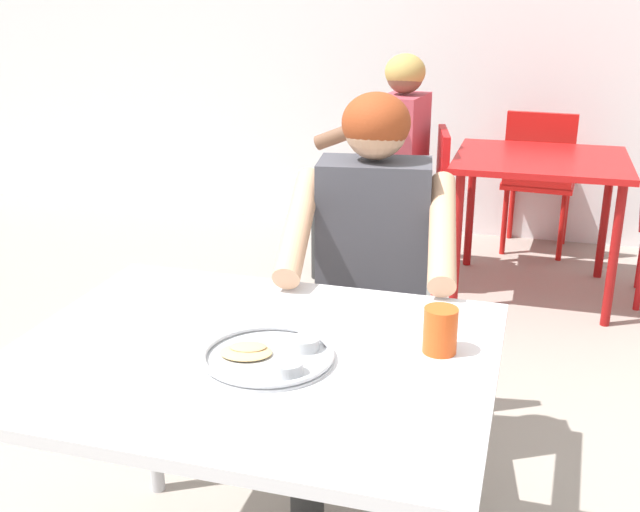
{
  "coord_description": "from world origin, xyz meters",
  "views": [
    {
      "loc": [
        0.52,
        -1.47,
        1.51
      ],
      "look_at": [
        0.03,
        0.22,
        0.89
      ],
      "focal_mm": 42.65,
      "sensor_mm": 36.0,
      "label": 1
    }
  ],
  "objects_px": {
    "thali_tray": "(270,355)",
    "diner_foreground": "(371,261)",
    "patron_background": "(386,148)",
    "table_foreground": "(252,380)",
    "chair_red_far": "(539,173)",
    "chair_red_left": "(419,196)",
    "drinking_cup": "(440,329)",
    "table_background_red": "(540,175)",
    "chair_foreground": "(376,306)"
  },
  "relations": [
    {
      "from": "thali_tray",
      "to": "diner_foreground",
      "type": "relative_size",
      "value": 0.24
    },
    {
      "from": "diner_foreground",
      "to": "patron_background",
      "type": "distance_m",
      "value": 1.81
    },
    {
      "from": "diner_foreground",
      "to": "patron_background",
      "type": "relative_size",
      "value": 1.02
    },
    {
      "from": "table_foreground",
      "to": "chair_red_far",
      "type": "xyz_separation_m",
      "value": [
        0.6,
        3.09,
        -0.17
      ]
    },
    {
      "from": "diner_foreground",
      "to": "chair_red_left",
      "type": "distance_m",
      "value": 1.75
    },
    {
      "from": "thali_tray",
      "to": "drinking_cup",
      "type": "xyz_separation_m",
      "value": [
        0.35,
        0.15,
        0.04
      ]
    },
    {
      "from": "diner_foreground",
      "to": "chair_red_far",
      "type": "relative_size",
      "value": 1.43
    },
    {
      "from": "chair_red_left",
      "to": "patron_background",
      "type": "height_order",
      "value": "patron_background"
    },
    {
      "from": "table_background_red",
      "to": "table_foreground",
      "type": "bearing_deg",
      "value": -103.87
    },
    {
      "from": "chair_red_left",
      "to": "chair_foreground",
      "type": "bearing_deg",
      "value": -86.33
    },
    {
      "from": "thali_tray",
      "to": "table_background_red",
      "type": "distance_m",
      "value": 2.53
    },
    {
      "from": "chair_red_far",
      "to": "patron_background",
      "type": "bearing_deg",
      "value": -140.84
    },
    {
      "from": "chair_foreground",
      "to": "diner_foreground",
      "type": "distance_m",
      "value": 0.32
    },
    {
      "from": "table_background_red",
      "to": "chair_red_left",
      "type": "distance_m",
      "value": 0.61
    },
    {
      "from": "table_foreground",
      "to": "drinking_cup",
      "type": "relative_size",
      "value": 10.32
    },
    {
      "from": "chair_foreground",
      "to": "drinking_cup",
      "type": "bearing_deg",
      "value": -68.41
    },
    {
      "from": "drinking_cup",
      "to": "patron_background",
      "type": "distance_m",
      "value": 2.41
    },
    {
      "from": "thali_tray",
      "to": "table_background_red",
      "type": "relative_size",
      "value": 0.35
    },
    {
      "from": "table_foreground",
      "to": "thali_tray",
      "type": "height_order",
      "value": "thali_tray"
    },
    {
      "from": "table_foreground",
      "to": "diner_foreground",
      "type": "relative_size",
      "value": 0.89
    },
    {
      "from": "thali_tray",
      "to": "drinking_cup",
      "type": "height_order",
      "value": "drinking_cup"
    },
    {
      "from": "table_foreground",
      "to": "chair_foreground",
      "type": "height_order",
      "value": "chair_foreground"
    },
    {
      "from": "table_foreground",
      "to": "chair_red_left",
      "type": "distance_m",
      "value": 2.41
    },
    {
      "from": "diner_foreground",
      "to": "table_background_red",
      "type": "relative_size",
      "value": 1.46
    },
    {
      "from": "drinking_cup",
      "to": "diner_foreground",
      "type": "relative_size",
      "value": 0.09
    },
    {
      "from": "chair_red_left",
      "to": "chair_red_far",
      "type": "relative_size",
      "value": 0.97
    },
    {
      "from": "diner_foreground",
      "to": "table_background_red",
      "type": "bearing_deg",
      "value": 75.01
    },
    {
      "from": "table_background_red",
      "to": "patron_background",
      "type": "relative_size",
      "value": 0.7
    },
    {
      "from": "table_foreground",
      "to": "diner_foreground",
      "type": "distance_m",
      "value": 0.68
    },
    {
      "from": "table_foreground",
      "to": "table_background_red",
      "type": "distance_m",
      "value": 2.51
    },
    {
      "from": "thali_tray",
      "to": "table_background_red",
      "type": "height_order",
      "value": "thali_tray"
    },
    {
      "from": "chair_red_left",
      "to": "diner_foreground",
      "type": "bearing_deg",
      "value": -85.97
    },
    {
      "from": "chair_red_far",
      "to": "patron_background",
      "type": "xyz_separation_m",
      "value": [
        -0.79,
        -0.64,
        0.23
      ]
    },
    {
      "from": "table_background_red",
      "to": "patron_background",
      "type": "distance_m",
      "value": 0.8
    },
    {
      "from": "thali_tray",
      "to": "patron_background",
      "type": "height_order",
      "value": "patron_background"
    },
    {
      "from": "table_foreground",
      "to": "patron_background",
      "type": "height_order",
      "value": "patron_background"
    },
    {
      "from": "drinking_cup",
      "to": "diner_foreground",
      "type": "xyz_separation_m",
      "value": [
        -0.28,
        0.55,
        -0.06
      ]
    },
    {
      "from": "drinking_cup",
      "to": "chair_red_far",
      "type": "bearing_deg",
      "value": 86.4
    },
    {
      "from": "thali_tray",
      "to": "drinking_cup",
      "type": "bearing_deg",
      "value": 22.55
    },
    {
      "from": "chair_red_far",
      "to": "thali_tray",
      "type": "bearing_deg",
      "value": -99.78
    },
    {
      "from": "table_background_red",
      "to": "chair_red_far",
      "type": "relative_size",
      "value": 0.98
    },
    {
      "from": "chair_red_left",
      "to": "patron_background",
      "type": "distance_m",
      "value": 0.31
    },
    {
      "from": "thali_tray",
      "to": "chair_foreground",
      "type": "relative_size",
      "value": 0.35
    },
    {
      "from": "table_background_red",
      "to": "patron_background",
      "type": "bearing_deg",
      "value": 179.22
    },
    {
      "from": "thali_tray",
      "to": "chair_foreground",
      "type": "height_order",
      "value": "chair_foreground"
    },
    {
      "from": "chair_foreground",
      "to": "chair_red_far",
      "type": "bearing_deg",
      "value": 77.38
    },
    {
      "from": "chair_red_far",
      "to": "table_foreground",
      "type": "bearing_deg",
      "value": -100.93
    },
    {
      "from": "thali_tray",
      "to": "chair_red_left",
      "type": "distance_m",
      "value": 2.45
    },
    {
      "from": "diner_foreground",
      "to": "chair_red_far",
      "type": "height_order",
      "value": "diner_foreground"
    },
    {
      "from": "drinking_cup",
      "to": "table_background_red",
      "type": "relative_size",
      "value": 0.13
    }
  ]
}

